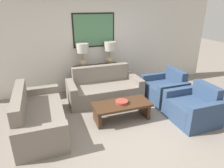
{
  "coord_description": "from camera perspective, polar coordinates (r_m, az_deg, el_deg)",
  "views": [
    {
      "loc": [
        -1.41,
        -2.99,
        2.37
      ],
      "look_at": [
        0.02,
        1.05,
        0.65
      ],
      "focal_mm": 32.0,
      "sensor_mm": 36.0,
      "label": 1
    }
  ],
  "objects": [
    {
      "name": "console_table",
      "position": [
        5.81,
        -4.22,
        1.7
      ],
      "size": [
        1.28,
        0.38,
        0.75
      ],
      "color": "#332319",
      "rests_on": "ground_plane"
    },
    {
      "name": "couch_by_back_wall",
      "position": [
        5.24,
        -2.23,
        -1.56
      ],
      "size": [
        1.89,
        0.87,
        0.86
      ],
      "color": "slate",
      "rests_on": "ground_plane"
    },
    {
      "name": "decorative_bowl",
      "position": [
        4.29,
        2.79,
        -5.13
      ],
      "size": [
        0.28,
        0.28,
        0.06
      ],
      "color": "#93382D",
      "rests_on": "coffee_table"
    },
    {
      "name": "back_wall",
      "position": [
        5.81,
        -5.21,
        11.49
      ],
      "size": [
        7.55,
        0.12,
        2.65
      ],
      "color": "beige",
      "rests_on": "ground_plane"
    },
    {
      "name": "ground_plane",
      "position": [
        4.07,
        4.85,
        -13.86
      ],
      "size": [
        20.0,
        20.0,
        0.0
      ],
      "primitive_type": "plane",
      "color": "slate"
    },
    {
      "name": "couch_by_side",
      "position": [
        4.28,
        -20.25,
        -8.72
      ],
      "size": [
        0.87,
        1.89,
        0.86
      ],
      "color": "slate",
      "rests_on": "ground_plane"
    },
    {
      "name": "table_lamp_left",
      "position": [
        5.49,
        -8.4,
        9.29
      ],
      "size": [
        0.33,
        0.33,
        0.66
      ],
      "color": "tan",
      "rests_on": "console_table"
    },
    {
      "name": "coffee_table",
      "position": [
        4.34,
        2.79,
        -6.7
      ],
      "size": [
        1.24,
        0.56,
        0.39
      ],
      "color": "#3D2616",
      "rests_on": "ground_plane"
    },
    {
      "name": "armchair_near_camera",
      "position": [
        4.66,
        22.16,
        -6.47
      ],
      "size": [
        0.85,
        0.98,
        0.8
      ],
      "color": "navy",
      "rests_on": "ground_plane"
    },
    {
      "name": "armchair_near_back_wall",
      "position": [
        5.41,
        14.84,
        -1.55
      ],
      "size": [
        0.85,
        0.98,
        0.8
      ],
      "color": "navy",
      "rests_on": "ground_plane"
    },
    {
      "name": "table_lamp_right",
      "position": [
        5.69,
        -0.64,
        9.95
      ],
      "size": [
        0.33,
        0.33,
        0.66
      ],
      "color": "tan",
      "rests_on": "console_table"
    }
  ]
}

